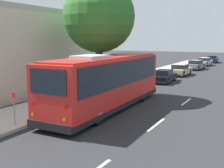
# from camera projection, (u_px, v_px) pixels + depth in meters

# --- Properties ---
(ground_plane) EXTENTS (160.00, 160.00, 0.00)m
(ground_plane) POSITION_uv_depth(u_px,v_px,m) (114.00, 105.00, 18.44)
(ground_plane) COLOR #28282B
(sidewalk_slab) EXTENTS (80.00, 3.67, 0.15)m
(sidewalk_slab) POSITION_uv_depth(u_px,v_px,m) (73.00, 99.00, 20.04)
(sidewalk_slab) COLOR beige
(sidewalk_slab) RESTS_ON ground
(curb_strip) EXTENTS (80.00, 0.14, 0.15)m
(curb_strip) POSITION_uv_depth(u_px,v_px,m) (96.00, 101.00, 19.13)
(curb_strip) COLOR #AAA69D
(curb_strip) RESTS_ON ground
(shuttle_bus) EXTENTS (11.16, 3.00, 3.43)m
(shuttle_bus) POSITION_uv_depth(u_px,v_px,m) (107.00, 80.00, 17.03)
(shuttle_bus) COLOR red
(shuttle_bus) RESTS_ON ground
(parked_sedan_black) EXTENTS (4.51, 1.89, 1.26)m
(parked_sedan_black) POSITION_uv_depth(u_px,v_px,m) (164.00, 76.00, 28.20)
(parked_sedan_black) COLOR black
(parked_sedan_black) RESTS_ON ground
(parked_sedan_tan) EXTENTS (4.64, 1.88, 1.33)m
(parked_sedan_tan) POSITION_uv_depth(u_px,v_px,m) (180.00, 70.00, 33.45)
(parked_sedan_tan) COLOR tan
(parked_sedan_tan) RESTS_ON ground
(parked_sedan_gray) EXTENTS (4.74, 2.03, 1.33)m
(parked_sedan_gray) POSITION_uv_depth(u_px,v_px,m) (196.00, 65.00, 39.95)
(parked_sedan_gray) COLOR slate
(parked_sedan_gray) RESTS_ON ground
(parked_sedan_silver) EXTENTS (4.72, 1.87, 1.32)m
(parked_sedan_silver) POSITION_uv_depth(u_px,v_px,m) (204.00, 62.00, 45.69)
(parked_sedan_silver) COLOR #A8AAAF
(parked_sedan_silver) RESTS_ON ground
(parked_sedan_navy) EXTENTS (4.71, 1.96, 1.29)m
(parked_sedan_navy) POSITION_uv_depth(u_px,v_px,m) (212.00, 59.00, 51.80)
(parked_sedan_navy) COLOR #19234C
(parked_sedan_navy) RESTS_ON ground
(street_tree) EXTENTS (5.26, 5.26, 9.19)m
(street_tree) POSITION_uv_depth(u_px,v_px,m) (100.00, 12.00, 20.41)
(street_tree) COLOR brown
(street_tree) RESTS_ON sidewalk_slab
(sign_post_near) EXTENTS (0.06, 0.22, 1.60)m
(sign_post_near) POSITION_uv_depth(u_px,v_px,m) (14.00, 108.00, 13.57)
(sign_post_near) COLOR gray
(sign_post_near) RESTS_ON sidewalk_slab
(sign_post_far) EXTENTS (0.06, 0.06, 1.12)m
(sign_post_far) POSITION_uv_depth(u_px,v_px,m) (44.00, 105.00, 15.41)
(sign_post_far) COLOR gray
(sign_post_far) RESTS_ON sidewalk_slab
(lane_stripe_mid) EXTENTS (2.40, 0.14, 0.01)m
(lane_stripe_mid) POSITION_uv_depth(u_px,v_px,m) (156.00, 125.00, 14.21)
(lane_stripe_mid) COLOR silver
(lane_stripe_mid) RESTS_ON ground
(lane_stripe_ahead) EXTENTS (2.40, 0.14, 0.01)m
(lane_stripe_ahead) POSITION_uv_depth(u_px,v_px,m) (186.00, 102.00, 19.39)
(lane_stripe_ahead) COLOR silver
(lane_stripe_ahead) RESTS_ON ground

